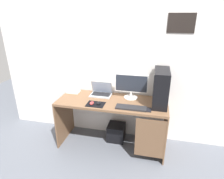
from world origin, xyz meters
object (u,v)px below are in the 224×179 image
at_px(pc_tower, 161,87).
at_px(subwoofer, 116,132).
at_px(mouse_left, 99,103).
at_px(cell_phone, 149,110).
at_px(monitor, 131,86).
at_px(laptop, 101,92).
at_px(projector, 73,89).
at_px(mouse_right, 92,103).
at_px(keyboard, 131,108).

distance_m(pc_tower, subwoofer, 1.10).
xyz_separation_m(mouse_left, cell_phone, (0.71, -0.01, -0.02)).
bearing_deg(pc_tower, monitor, 165.11).
relative_size(laptop, projector, 1.66).
relative_size(projector, subwoofer, 0.72).
distance_m(projector, cell_phone, 1.30).
relative_size(laptop, cell_phone, 2.55).
bearing_deg(cell_phone, monitor, 130.10).
height_order(projector, mouse_right, projector).
distance_m(pc_tower, monitor, 0.45).
xyz_separation_m(pc_tower, keyboard, (-0.38, -0.24, -0.24)).
bearing_deg(mouse_left, keyboard, -2.45).
distance_m(pc_tower, projector, 1.40).
xyz_separation_m(projector, cell_phone, (1.25, -0.35, -0.05)).
relative_size(mouse_left, cell_phone, 0.74).
bearing_deg(laptop, subwoofer, -9.28).
xyz_separation_m(monitor, laptop, (-0.48, 0.01, -0.15)).
bearing_deg(mouse_right, monitor, 34.91).
relative_size(monitor, cell_phone, 3.85).
relative_size(laptop, subwoofer, 1.20).
distance_m(mouse_right, cell_phone, 0.80).
bearing_deg(mouse_left, projector, 147.83).
height_order(monitor, mouse_left, monitor).
xyz_separation_m(mouse_right, subwoofer, (0.29, 0.33, -0.66)).
bearing_deg(projector, laptop, 0.64).
distance_m(laptop, keyboard, 0.64).
xyz_separation_m(keyboard, cell_phone, (0.24, 0.01, -0.01)).
xyz_separation_m(pc_tower, projector, (-1.38, 0.12, -0.20)).
bearing_deg(mouse_left, monitor, 38.56).
height_order(mouse_left, subwoofer, mouse_left).
distance_m(mouse_left, subwoofer, 0.76).
bearing_deg(mouse_right, mouse_left, 14.74).
relative_size(projector, cell_phone, 1.54).
bearing_deg(mouse_left, cell_phone, -1.15).
xyz_separation_m(laptop, keyboard, (0.53, -0.36, -0.03)).
bearing_deg(pc_tower, mouse_right, -165.51).
height_order(pc_tower, laptop, pc_tower).
xyz_separation_m(pc_tower, mouse_right, (-0.94, -0.24, -0.23)).
distance_m(laptop, subwoofer, 0.74).
bearing_deg(subwoofer, pc_tower, -7.47).
bearing_deg(mouse_right, laptop, 84.84).
relative_size(monitor, projector, 2.50).
relative_size(pc_tower, monitor, 1.01).
relative_size(keyboard, mouse_right, 4.38).
relative_size(laptop, mouse_left, 3.46).
xyz_separation_m(projector, subwoofer, (0.74, -0.04, -0.69)).
bearing_deg(projector, cell_phone, -15.84).
bearing_deg(keyboard, mouse_left, 177.55).
distance_m(laptop, mouse_right, 0.37).
height_order(monitor, laptop, monitor).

